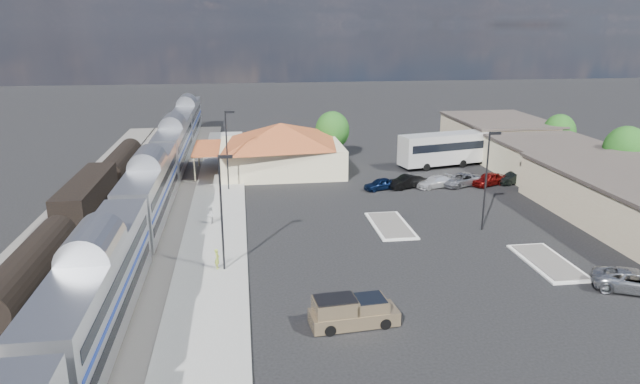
{
  "coord_description": "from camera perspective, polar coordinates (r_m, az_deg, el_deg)",
  "views": [
    {
      "loc": [
        -9.28,
        -46.26,
        17.89
      ],
      "look_at": [
        -2.23,
        4.61,
        2.8
      ],
      "focal_mm": 32.0,
      "sensor_mm": 36.0,
      "label": 1
    }
  ],
  "objects": [
    {
      "name": "lamp_plat_n",
      "position": [
        63.53,
        -9.23,
        4.77
      ],
      "size": [
        1.08,
        0.25,
        9.0
      ],
      "color": "black",
      "rests_on": "ground"
    },
    {
      "name": "ground",
      "position": [
        50.46,
        3.23,
        -4.42
      ],
      "size": [
        280.0,
        280.0,
        0.0
      ],
      "primitive_type": "plane",
      "color": "black",
      "rests_on": "ground"
    },
    {
      "name": "person_b",
      "position": [
        53.59,
        -10.95,
        -2.28
      ],
      "size": [
        0.82,
        0.95,
        1.69
      ],
      "primitive_type": "imported",
      "rotation": [
        0.0,
        0.0,
        -1.81
      ],
      "color": "silver",
      "rests_on": "platform"
    },
    {
      "name": "person_a",
      "position": [
        43.88,
        -10.24,
        -6.58
      ],
      "size": [
        0.44,
        0.61,
        1.58
      ],
      "primitive_type": "imported",
      "rotation": [
        0.0,
        0.0,
        1.46
      ],
      "color": "#A0B538",
      "rests_on": "platform"
    },
    {
      "name": "parked_car_a",
      "position": [
        64.56,
        6.05,
        0.8
      ],
      "size": [
        4.17,
        2.76,
        1.32
      ],
      "primitive_type": "imported",
      "rotation": [
        0.0,
        0.0,
        -1.23
      ],
      "color": "#0B1938",
      "rests_on": "ground"
    },
    {
      "name": "parked_car_e",
      "position": [
        68.69,
        16.48,
        1.24
      ],
      "size": [
        4.77,
        3.42,
        1.51
      ],
      "primitive_type": "imported",
      "rotation": [
        0.0,
        0.0,
        -1.15
      ],
      "color": "maroon",
      "rests_on": "ground"
    },
    {
      "name": "freight_cars",
      "position": [
        58.21,
        -22.21,
        -0.79
      ],
      "size": [
        2.8,
        46.0,
        4.0
      ],
      "color": "black",
      "rests_on": "ground"
    },
    {
      "name": "platform",
      "position": [
        55.28,
        -10.3,
        -2.69
      ],
      "size": [
        5.5,
        92.0,
        0.18
      ],
      "primitive_type": "cube",
      "color": "gray",
      "rests_on": "ground"
    },
    {
      "name": "parked_car_c",
      "position": [
        66.36,
        11.43,
        1.0
      ],
      "size": [
        4.94,
        3.22,
        1.33
      ],
      "primitive_type": "imported",
      "rotation": [
        0.0,
        0.0,
        -1.25
      ],
      "color": "white",
      "rests_on": "ground"
    },
    {
      "name": "traffic_island_south",
      "position": [
        53.12,
        7.07,
        -3.32
      ],
      "size": [
        3.3,
        7.5,
        0.21
      ],
      "color": "silver",
      "rests_on": "ground"
    },
    {
      "name": "buildings_east",
      "position": [
        72.8,
        23.17,
        2.65
      ],
      "size": [
        14.4,
        51.4,
        4.8
      ],
      "color": "#C6B28C",
      "rests_on": "ground"
    },
    {
      "name": "parked_car_b",
      "position": [
        65.64,
        8.71,
        1.05
      ],
      "size": [
        4.87,
        3.14,
        1.52
      ],
      "primitive_type": "imported",
      "rotation": [
        0.0,
        0.0,
        -1.21
      ],
      "color": "black",
      "rests_on": "ground"
    },
    {
      "name": "coach_bus",
      "position": [
        76.54,
        12.76,
        4.38
      ],
      "size": [
        13.93,
        5.96,
        4.37
      ],
      "rotation": [
        0.0,
        0.0,
        1.8
      ],
      "color": "silver",
      "rests_on": "ground"
    },
    {
      "name": "tree_east_b",
      "position": [
        73.86,
        28.24,
        3.75
      ],
      "size": [
        4.94,
        4.94,
        6.96
      ],
      "color": "#382314",
      "rests_on": "ground"
    },
    {
      "name": "traffic_island_north",
      "position": [
        48.19,
        21.83,
        -6.53
      ],
      "size": [
        3.3,
        7.5,
        0.21
      ],
      "color": "silver",
      "rests_on": "ground"
    },
    {
      "name": "tree_east_c",
      "position": [
        85.41,
        22.8,
        5.58
      ],
      "size": [
        4.41,
        4.41,
        6.21
      ],
      "color": "#382314",
      "rests_on": "ground"
    },
    {
      "name": "tree_depot",
      "position": [
        78.48,
        1.24,
        6.19
      ],
      "size": [
        4.71,
        4.71,
        6.63
      ],
      "color": "#382314",
      "rests_on": "ground"
    },
    {
      "name": "lamp_plat_s",
      "position": [
        42.2,
        -9.74,
        -1.17
      ],
      "size": [
        1.08,
        0.25,
        9.0
      ],
      "color": "black",
      "rests_on": "ground"
    },
    {
      "name": "railbed",
      "position": [
        58.3,
        -19.1,
        -2.37
      ],
      "size": [
        16.0,
        100.0,
        0.12
      ],
      "primitive_type": "cube",
      "color": "#4C4944",
      "rests_on": "ground"
    },
    {
      "name": "lamp_lot",
      "position": [
        52.49,
        16.41,
        1.86
      ],
      "size": [
        1.08,
        0.25,
        9.0
      ],
      "color": "black",
      "rests_on": "ground"
    },
    {
      "name": "passenger_train",
      "position": [
        55.58,
        -16.61,
        -0.01
      ],
      "size": [
        3.0,
        104.0,
        5.55
      ],
      "color": "silver",
      "rests_on": "ground"
    },
    {
      "name": "suv",
      "position": [
        45.73,
        29.03,
        -7.8
      ],
      "size": [
        6.1,
        4.81,
        1.54
      ],
      "primitive_type": "imported",
      "rotation": [
        0.0,
        0.0,
        1.09
      ],
      "color": "#A4A7AB",
      "rests_on": "ground"
    },
    {
      "name": "parked_car_d",
      "position": [
        67.73,
        13.91,
        1.2
      ],
      "size": [
        5.73,
        4.19,
        1.45
      ],
      "primitive_type": "imported",
      "rotation": [
        0.0,
        0.0,
        -1.18
      ],
      "color": "gray",
      "rests_on": "ground"
    },
    {
      "name": "pickup_truck",
      "position": [
        35.93,
        3.41,
        -11.89
      ],
      "size": [
        5.6,
        2.47,
        1.88
      ],
      "rotation": [
        0.0,
        0.0,
        1.66
      ],
      "color": "#9B835F",
      "rests_on": "ground"
    },
    {
      "name": "parked_car_f",
      "position": [
        70.34,
        18.76,
        1.32
      ],
      "size": [
        4.35,
        2.58,
        1.35
      ],
      "primitive_type": "imported",
      "rotation": [
        0.0,
        0.0,
        -1.27
      ],
      "color": "black",
      "rests_on": "ground"
    },
    {
      "name": "station_depot",
      "position": [
        71.95,
        -3.98,
        4.5
      ],
      "size": [
        18.35,
        12.24,
        6.2
      ],
      "color": "beige",
      "rests_on": "ground"
    }
  ]
}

